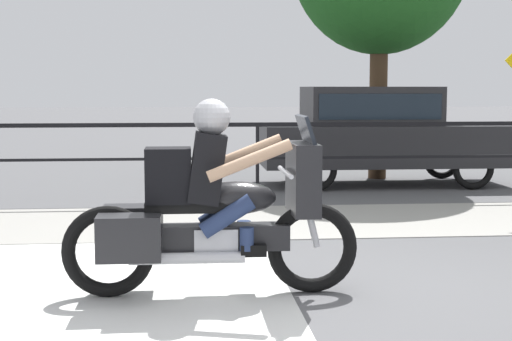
% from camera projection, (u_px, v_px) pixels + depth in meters
% --- Properties ---
extents(ground_plane, '(120.00, 120.00, 0.00)m').
position_uv_depth(ground_plane, '(317.00, 293.00, 6.25)').
color(ground_plane, '#565659').
extents(sidewalk_band, '(44.00, 2.40, 0.01)m').
position_uv_depth(sidewalk_band, '(270.00, 221.00, 9.61)').
color(sidewalk_band, '#99968E').
rests_on(sidewalk_band, ground).
extents(crosswalk_band, '(3.04, 6.00, 0.01)m').
position_uv_depth(crosswalk_band, '(95.00, 305.00, 5.89)').
color(crosswalk_band, silver).
rests_on(crosswalk_band, ground).
extents(fence_railing, '(36.00, 0.05, 1.14)m').
position_uv_depth(fence_railing, '(257.00, 139.00, 11.20)').
color(fence_railing, black).
rests_on(fence_railing, ground).
extents(motorcycle, '(2.33, 0.76, 1.55)m').
position_uv_depth(motorcycle, '(210.00, 208.00, 6.14)').
color(motorcycle, black).
rests_on(motorcycle, ground).
extents(parked_car, '(4.13, 1.66, 1.65)m').
position_uv_depth(parked_car, '(378.00, 130.00, 13.14)').
color(parked_car, '#232326').
rests_on(parked_car, ground).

